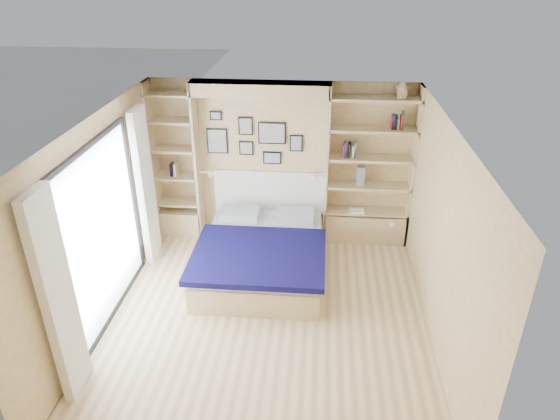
{
  "coord_description": "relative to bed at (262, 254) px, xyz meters",
  "views": [
    {
      "loc": [
        0.59,
        -4.99,
        4.12
      ],
      "look_at": [
        0.09,
        0.9,
        1.08
      ],
      "focal_mm": 32.0,
      "sensor_mm": 36.0,
      "label": 1
    }
  ],
  "objects": [
    {
      "name": "ground",
      "position": [
        0.19,
        -1.04,
        -0.28
      ],
      "size": [
        4.5,
        4.5,
        0.0
      ],
      "primitive_type": "plane",
      "color": "beige",
      "rests_on": "ground"
    },
    {
      "name": "photo_gallery",
      "position": [
        -0.27,
        1.19,
        1.32
      ],
      "size": [
        1.48,
        0.02,
        0.82
      ],
      "color": "black",
      "rests_on": "ground"
    },
    {
      "name": "bed",
      "position": [
        0.0,
        0.0,
        0.0
      ],
      "size": [
        1.79,
        2.32,
        1.07
      ],
      "color": "tan",
      "rests_on": "ground"
    },
    {
      "name": "reading_lamps",
      "position": [
        -0.11,
        0.96,
        0.82
      ],
      "size": [
        1.92,
        0.12,
        0.15
      ],
      "color": "silver",
      "rests_on": "ground"
    },
    {
      "name": "shelf_decor",
      "position": [
        1.27,
        1.03,
        1.41
      ],
      "size": [
        3.53,
        0.23,
        2.03
      ],
      "color": "#A51E1E",
      "rests_on": "ground"
    },
    {
      "name": "room_shell",
      "position": [
        -0.2,
        0.48,
        0.8
      ],
      "size": [
        4.5,
        4.5,
        4.5
      ],
      "color": "#DFC181",
      "rests_on": "ground"
    }
  ]
}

